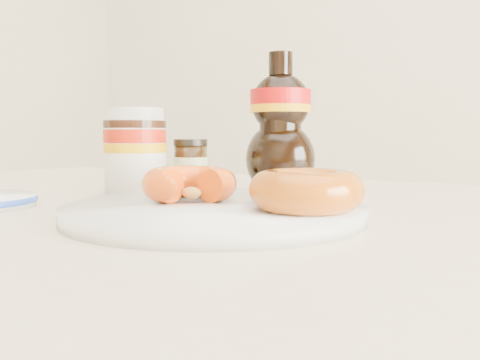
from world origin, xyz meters
The scene contains 7 objects.
dining_table centered at (0.00, 0.10, 0.67)m, with size 1.40×0.90×0.75m.
plate centered at (0.04, 0.04, 0.76)m, with size 0.30×0.30×0.01m.
donut_bitten centered at (0.00, 0.05, 0.78)m, with size 0.10×0.10×0.03m, color #DC500C.
donut_whole centered at (0.14, 0.04, 0.78)m, with size 0.10×0.10×0.04m, color #925209.
nutella_jar centered at (-0.16, 0.15, 0.81)m, with size 0.08×0.08×0.12m.
syrup_bottle centered at (0.00, 0.28, 0.85)m, with size 0.10×0.09×0.20m, color black, non-canonical shape.
dark_jar centered at (-0.11, 0.21, 0.79)m, with size 0.05×0.05×0.08m.
Camera 1 is at (0.33, -0.40, 0.83)m, focal length 40.00 mm.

